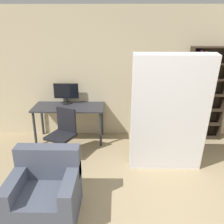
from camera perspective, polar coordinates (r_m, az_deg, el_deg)
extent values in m
cube|color=#C6B793|center=(5.28, 4.34, 8.63)|extent=(8.00, 0.06, 2.70)
cube|color=#2D2D33|center=(5.18, -9.84, 1.13)|extent=(1.45, 0.65, 0.03)
cylinder|color=#2D2D33|center=(5.24, -17.26, -3.71)|extent=(0.05, 0.05, 0.72)
cylinder|color=#2D2D33|center=(4.99, -2.61, -3.99)|extent=(0.05, 0.05, 0.72)
cylinder|color=#2D2D33|center=(5.71, -15.69, -1.56)|extent=(0.05, 0.05, 0.72)
cylinder|color=#2D2D33|center=(5.48, -2.28, -1.71)|extent=(0.05, 0.05, 0.72)
cylinder|color=black|center=(5.37, -10.29, 2.07)|extent=(0.21, 0.21, 0.02)
cylinder|color=black|center=(5.35, -10.33, 2.70)|extent=(0.04, 0.04, 0.10)
cube|color=black|center=(5.30, -10.46, 4.76)|extent=(0.52, 0.02, 0.32)
cube|color=black|center=(5.30, -10.47, 4.75)|extent=(0.49, 0.03, 0.30)
cylinder|color=#4C4C51|center=(4.79, -11.27, -10.11)|extent=(0.52, 0.52, 0.03)
cylinder|color=#4C4C51|center=(4.69, -11.45, -7.90)|extent=(0.05, 0.05, 0.39)
cube|color=black|center=(4.60, -11.63, -5.49)|extent=(0.58, 0.58, 0.05)
cube|color=black|center=(4.64, -10.37, -1.76)|extent=(0.38, 0.20, 0.45)
cube|color=#2D2319|center=(5.40, 16.97, 3.84)|extent=(0.02, 0.30, 1.93)
cube|color=#2D2319|center=(5.64, 24.05, 3.63)|extent=(0.02, 0.30, 1.93)
cube|color=#2D2319|center=(5.63, 20.14, 4.15)|extent=(0.74, 0.02, 1.93)
cube|color=#2D2319|center=(5.83, 19.45, -5.29)|extent=(0.70, 0.26, 0.02)
cube|color=#2D2319|center=(5.71, 19.81, -2.39)|extent=(0.70, 0.26, 0.02)
cube|color=#2D2319|center=(5.60, 20.20, 0.62)|extent=(0.70, 0.26, 0.02)
cube|color=#2D2319|center=(5.51, 20.59, 3.74)|extent=(0.70, 0.26, 0.02)
cube|color=#2D2319|center=(5.43, 21.00, 6.96)|extent=(0.70, 0.26, 0.02)
cube|color=#2D2319|center=(5.38, 21.43, 10.25)|extent=(0.70, 0.26, 0.02)
cube|color=#2D2319|center=(5.34, 21.87, 13.60)|extent=(0.70, 0.26, 0.02)
cube|color=teal|center=(5.69, 16.39, -4.03)|extent=(0.02, 0.21, 0.26)
cube|color=#232328|center=(5.71, 16.74, -4.31)|extent=(0.03, 0.22, 0.20)
cube|color=gold|center=(5.69, 17.26, -4.52)|extent=(0.03, 0.17, 0.19)
cube|color=#232328|center=(5.73, 17.58, -3.94)|extent=(0.03, 0.20, 0.27)
cube|color=brown|center=(5.58, 16.72, -1.39)|extent=(0.03, 0.19, 0.19)
cube|color=red|center=(5.56, 17.23, -1.21)|extent=(0.04, 0.22, 0.25)
cube|color=orange|center=(5.59, 17.54, -1.09)|extent=(0.03, 0.21, 0.26)
cube|color=#7A2D84|center=(5.58, 17.87, -1.21)|extent=(0.03, 0.22, 0.24)
cube|color=gold|center=(5.59, 18.22, -1.23)|extent=(0.04, 0.21, 0.24)
cube|color=silver|center=(5.62, 18.56, -1.41)|extent=(0.03, 0.19, 0.20)
cube|color=silver|center=(5.65, 18.84, -1.10)|extent=(0.02, 0.16, 0.24)
cube|color=brown|center=(5.64, 19.32, -1.24)|extent=(0.04, 0.20, 0.23)
cube|color=#1E4C9E|center=(5.46, 17.08, 1.91)|extent=(0.02, 0.20, 0.24)
cube|color=teal|center=(5.44, 17.53, 1.99)|extent=(0.03, 0.17, 0.27)
cube|color=silver|center=(5.50, 17.76, 1.90)|extent=(0.03, 0.21, 0.23)
cube|color=#1E4C9E|center=(5.51, 18.09, 1.69)|extent=(0.02, 0.20, 0.19)
cube|color=orange|center=(5.36, 17.46, 4.79)|extent=(0.02, 0.15, 0.18)
cube|color=gold|center=(5.40, 17.70, 5.37)|extent=(0.03, 0.15, 0.27)
cube|color=orange|center=(5.40, 18.14, 4.99)|extent=(0.03, 0.21, 0.21)
cube|color=teal|center=(5.41, 18.41, 5.09)|extent=(0.02, 0.21, 0.23)
cube|color=orange|center=(5.42, 18.73, 4.99)|extent=(0.03, 0.21, 0.21)
cube|color=gold|center=(5.42, 19.11, 5.03)|extent=(0.02, 0.19, 0.23)
cube|color=teal|center=(5.47, 19.34, 5.02)|extent=(0.03, 0.18, 0.21)
cube|color=silver|center=(5.49, 19.69, 5.03)|extent=(0.04, 0.15, 0.21)
cube|color=#287A38|center=(5.48, 20.10, 4.85)|extent=(0.02, 0.22, 0.19)
cube|color=#7A2D84|center=(5.33, 17.74, 8.43)|extent=(0.03, 0.20, 0.22)
cube|color=#232328|center=(5.31, 18.19, 8.20)|extent=(0.02, 0.21, 0.20)
cube|color=#232328|center=(5.34, 18.59, 8.63)|extent=(0.04, 0.18, 0.27)
cube|color=#287A38|center=(5.35, 18.99, 8.13)|extent=(0.03, 0.21, 0.19)
cube|color=#232328|center=(5.38, 19.24, 8.37)|extent=(0.02, 0.16, 0.22)
cube|color=#287A38|center=(5.38, 19.63, 8.34)|extent=(0.02, 0.21, 0.23)
cube|color=orange|center=(5.39, 19.95, 8.19)|extent=(0.02, 0.18, 0.20)
cube|color=red|center=(5.21, 18.28, 11.53)|extent=(0.02, 0.15, 0.19)
cube|color=#287A38|center=(5.29, 18.45, 11.71)|extent=(0.03, 0.19, 0.21)
cube|color=teal|center=(5.33, 18.80, 11.69)|extent=(0.03, 0.15, 0.20)
cube|color=#7A2D84|center=(5.27, 19.43, 11.85)|extent=(0.03, 0.16, 0.26)
cube|color=gold|center=(5.28, 19.70, 11.63)|extent=(0.02, 0.20, 0.22)
cube|color=brown|center=(5.35, 19.87, 11.50)|extent=(0.03, 0.16, 0.19)
cube|color=orange|center=(5.33, 20.41, 11.69)|extent=(0.04, 0.21, 0.24)
cube|color=#287A38|center=(5.33, 20.86, 11.54)|extent=(0.03, 0.15, 0.22)
cube|color=silver|center=(4.04, 12.95, -0.84)|extent=(1.20, 0.43, 1.98)
cube|color=beige|center=(4.20, 20.93, -0.85)|extent=(0.01, 0.43, 1.94)
cube|color=#474C5B|center=(3.52, -15.01, -19.36)|extent=(0.85, 0.80, 0.40)
cube|color=#474C5B|center=(3.51, -14.35, -10.90)|extent=(0.85, 0.20, 0.45)
cube|color=#474C5B|center=(3.45, -21.19, -14.84)|extent=(0.16, 0.80, 0.20)
cube|color=#474C5B|center=(3.26, -9.44, -15.78)|extent=(0.16, 0.80, 0.20)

